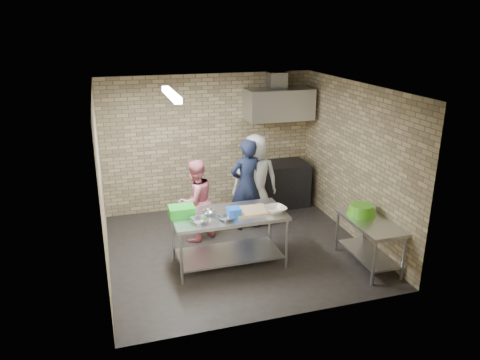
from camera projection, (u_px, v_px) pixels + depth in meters
The scene contains 25 objects.
floor at pixel (238, 248), 7.80m from camera, with size 4.20×4.20×0.00m, color black.
ceiling at pixel (237, 87), 6.91m from camera, with size 4.20×4.20×0.00m, color black.
back_wall at pixel (209, 143), 9.16m from camera, with size 4.20×0.06×2.70m, color tan.
front_wall at pixel (285, 222), 5.54m from camera, with size 4.20×0.06×2.70m, color tan.
left_wall at pixel (101, 186), 6.78m from camera, with size 0.06×4.00×2.70m, color tan.
right_wall at pixel (354, 162), 7.93m from camera, with size 0.06×4.00×2.70m, color tan.
prep_table at pixel (229, 239), 7.16m from camera, with size 1.73×0.86×0.86m, color silver.
side_counter at pixel (368, 243), 7.17m from camera, with size 0.60×1.20×0.75m, color silver.
stove at pixel (278, 184), 9.51m from camera, with size 1.20×0.70×0.90m, color black.
range_hood at pixel (279, 104), 9.01m from camera, with size 1.30×0.60×0.60m, color silver.
hood_duct at pixel (277, 80), 9.00m from camera, with size 0.35×0.30×0.30m, color #A5A8AD.
wall_shelf at pixel (289, 111), 9.32m from camera, with size 0.80×0.20×0.04m, color #3F2B19.
fluorescent_fixture at pixel (171, 94), 6.66m from camera, with size 0.10×1.25×0.08m, color white.
green_crate at pixel (182, 211), 6.91m from camera, with size 0.38×0.29×0.15m, color green.
blue_tub at pixel (234, 212), 6.92m from camera, with size 0.19×0.19×0.12m, color blue.
cutting_board at pixel (251, 211), 7.09m from camera, with size 0.53×0.40×0.03m, color tan.
mixing_bowl_a at pixel (199, 221), 6.69m from camera, with size 0.27×0.27×0.07m, color silver.
mixing_bowl_b at pixel (209, 213), 6.97m from camera, with size 0.21×0.21×0.06m, color #B2B5B9.
mixing_bowl_c at pixel (226, 218), 6.78m from camera, with size 0.25×0.25×0.06m, color #AAABB1.
ceramic_bowl at pixel (275, 210), 7.06m from camera, with size 0.33×0.33×0.08m, color beige.
green_basin at pixel (361, 210), 7.24m from camera, with size 0.46×0.46×0.17m, color #59C626, non-canonical shape.
bottle_green at pixel (296, 106), 9.33m from camera, with size 0.06×0.06×0.15m, color green.
man_navy at pixel (247, 185), 8.30m from camera, with size 0.62×0.41×1.69m, color black.
woman_pink at pixel (196, 201), 7.91m from camera, with size 0.70×0.55×1.45m, color pink.
woman_white at pixel (255, 180), 8.52m from camera, with size 0.84×0.55×1.72m, color silver.
Camera 1 is at (-1.98, -6.70, 3.65)m, focal length 34.46 mm.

